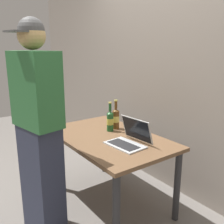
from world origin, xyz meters
TOP-DOWN VIEW (x-y plane):
  - ground_plane at (0.00, 0.00)m, footprint 8.00×8.00m
  - desk at (0.00, 0.00)m, footprint 1.27×0.79m
  - laptop at (0.27, 0.03)m, footprint 0.36×0.31m
  - beer_bottle_green at (-0.12, 0.11)m, footprint 0.07×0.07m
  - beer_bottle_dark at (-0.15, 0.20)m, footprint 0.07×0.07m
  - person_figure at (-0.00, -0.67)m, footprint 0.44×0.33m
  - back_wall at (0.00, 0.78)m, footprint 6.00×0.10m

SIDE VIEW (x-z plane):
  - ground_plane at x=0.00m, z-range 0.00..0.00m
  - desk at x=0.00m, z-range 0.26..0.96m
  - laptop at x=0.27m, z-range 0.64..0.87m
  - beer_bottle_green at x=-0.12m, z-range 0.67..0.96m
  - beer_bottle_dark at x=-0.15m, z-range 0.67..0.97m
  - person_figure at x=0.00m, z-range 0.01..1.75m
  - back_wall at x=0.00m, z-range 0.00..2.60m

